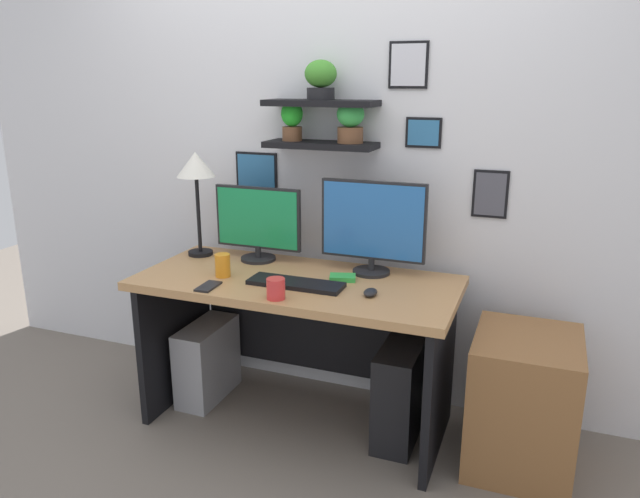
% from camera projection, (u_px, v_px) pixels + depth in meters
% --- Properties ---
extents(ground_plane, '(8.00, 8.00, 0.00)m').
position_uv_depth(ground_plane, '(298.00, 420.00, 3.01)').
color(ground_plane, '#70665B').
extents(back_wall_assembly, '(4.40, 0.24, 2.70)m').
position_uv_depth(back_wall_assembly, '(329.00, 140.00, 3.03)').
color(back_wall_assembly, silver).
rests_on(back_wall_assembly, ground).
extents(desk, '(1.51, 0.68, 0.75)m').
position_uv_depth(desk, '(301.00, 317.00, 2.91)').
color(desk, tan).
rests_on(desk, ground).
extents(monitor_left, '(0.47, 0.18, 0.38)m').
position_uv_depth(monitor_left, '(258.00, 223.00, 3.05)').
color(monitor_left, black).
rests_on(monitor_left, desk).
extents(monitor_right, '(0.51, 0.18, 0.45)m').
position_uv_depth(monitor_right, '(373.00, 226.00, 2.83)').
color(monitor_right, black).
rests_on(monitor_right, desk).
extents(keyboard, '(0.44, 0.14, 0.02)m').
position_uv_depth(keyboard, '(296.00, 283.00, 2.71)').
color(keyboard, black).
rests_on(keyboard, desk).
extents(computer_mouse, '(0.06, 0.09, 0.03)m').
position_uv_depth(computer_mouse, '(370.00, 292.00, 2.59)').
color(computer_mouse, black).
rests_on(computer_mouse, desk).
extents(desk_lamp, '(0.20, 0.20, 0.55)m').
position_uv_depth(desk_lamp, '(196.00, 172.00, 3.07)').
color(desk_lamp, black).
rests_on(desk_lamp, desk).
extents(cell_phone, '(0.08, 0.14, 0.01)m').
position_uv_depth(cell_phone, '(208.00, 286.00, 2.69)').
color(cell_phone, black).
rests_on(cell_phone, desk).
extents(coffee_mug, '(0.08, 0.08, 0.09)m').
position_uv_depth(coffee_mug, '(276.00, 289.00, 2.54)').
color(coffee_mug, red).
rests_on(coffee_mug, desk).
extents(scissors_tray, '(0.14, 0.11, 0.02)m').
position_uv_depth(scissors_tray, '(343.00, 278.00, 2.79)').
color(scissors_tray, green).
rests_on(scissors_tray, desk).
extents(water_cup, '(0.07, 0.07, 0.11)m').
position_uv_depth(water_cup, '(223.00, 265.00, 2.83)').
color(water_cup, orange).
rests_on(water_cup, desk).
extents(drawer_cabinet, '(0.44, 0.50, 0.60)m').
position_uv_depth(drawer_cabinet, '(523.00, 402.00, 2.60)').
color(drawer_cabinet, brown).
rests_on(drawer_cabinet, ground).
extents(computer_tower_left, '(0.18, 0.40, 0.41)m').
position_uv_depth(computer_tower_left, '(207.00, 361.00, 3.19)').
color(computer_tower_left, '#99999E').
rests_on(computer_tower_left, ground).
extents(computer_tower_right, '(0.18, 0.40, 0.47)m').
position_uv_depth(computer_tower_right, '(400.00, 393.00, 2.81)').
color(computer_tower_right, black).
rests_on(computer_tower_right, ground).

